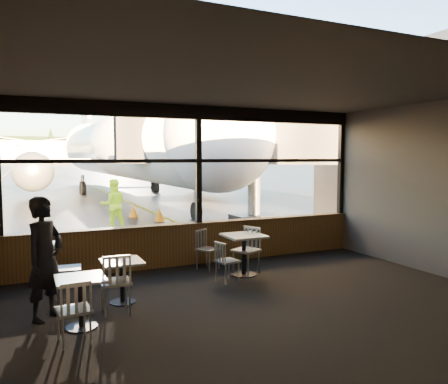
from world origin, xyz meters
TOP-DOWN VIEW (x-y plane):
  - ground_plane at (0.00, 120.00)m, footprint 520.00×520.00m
  - carpet_floor at (0.00, -3.00)m, footprint 8.00×6.00m
  - ceiling at (0.00, -3.00)m, footprint 8.00×6.00m
  - wall_right at (4.00, -3.00)m, footprint 0.04×6.00m
  - wall_back at (0.00, -6.00)m, footprint 8.00×0.04m
  - window_sill at (0.00, 0.00)m, footprint 8.00×0.28m
  - window_header at (0.00, 0.00)m, footprint 8.00×0.18m
  - mullion_centre at (0.00, 0.00)m, footprint 0.12×0.12m
  - mullion_right at (3.95, 0.00)m, footprint 0.12×0.12m
  - window_transom at (0.00, 0.00)m, footprint 8.00×0.10m
  - airliner at (2.27, 19.15)m, footprint 31.85×37.98m
  - jet_bridge at (3.60, 5.50)m, footprint 9.22×11.27m
  - cafe_table_near at (0.45, -1.33)m, footprint 0.76×0.76m
  - cafe_table_mid at (-2.11, -1.99)m, footprint 0.64×0.64m
  - cafe_table_left at (-2.85, -2.81)m, footprint 0.65×0.65m
  - chair_near_e at (0.54, -1.25)m, footprint 0.70×0.70m
  - chair_near_w at (-0.04, -1.60)m, footprint 0.51×0.51m
  - chair_near_n at (-0.02, -0.59)m, footprint 0.63×0.63m
  - chair_mid_s at (-2.29, -2.39)m, footprint 0.54×0.54m
  - chair_mid_w at (-2.90, -1.28)m, footprint 0.58×0.58m
  - chair_left_s at (-2.99, -3.30)m, footprint 0.51×0.51m
  - passenger at (-3.27, -2.25)m, footprint 0.77×0.78m
  - ground_crew at (-0.91, 5.31)m, footprint 0.82×0.64m
  - cone_nose at (1.02, 6.67)m, footprint 0.36×0.36m
  - terminal_annex at (10.00, 2.50)m, footprint 5.00×7.00m
  - hangar_mid at (0.00, 185.00)m, footprint 38.00×15.00m
  - hangar_right at (60.00, 178.00)m, footprint 50.00×20.00m
  - fuel_tank_c at (-10.00, 182.00)m, footprint 8.00×8.00m
  - treeline at (0.00, 210.00)m, footprint 360.00×3.00m
  - cone_extra at (0.40, 8.19)m, footprint 0.37×0.37m

SIDE VIEW (x-z plane):
  - ground_plane at x=0.00m, z-range 0.00..0.00m
  - carpet_floor at x=0.00m, z-range 0.01..0.01m
  - cone_nose at x=1.02m, z-range 0.00..0.51m
  - cone_extra at x=0.40m, z-range 0.00..0.51m
  - cafe_table_mid at x=-2.11m, z-range 0.00..0.70m
  - cafe_table_left at x=-2.85m, z-range 0.00..0.72m
  - chair_near_w at x=-0.04m, z-range 0.00..0.79m
  - cafe_table_near at x=0.45m, z-range 0.00..0.83m
  - chair_near_n at x=-0.02m, z-range 0.00..0.85m
  - chair_left_s at x=-2.99m, z-range 0.00..0.86m
  - window_sill at x=0.00m, z-range 0.00..0.90m
  - chair_mid_s at x=-2.29m, z-range 0.00..0.94m
  - chair_mid_w at x=-2.90m, z-range 0.00..0.95m
  - chair_near_e at x=0.54m, z-range 0.00..0.96m
  - ground_crew at x=-0.91m, z-range 0.00..1.67m
  - passenger at x=-3.27m, z-range 0.00..1.81m
  - wall_right at x=4.00m, z-range 0.00..3.50m
  - wall_back at x=0.00m, z-range 0.00..3.50m
  - mullion_centre at x=0.00m, z-range 0.90..3.50m
  - mullion_right at x=3.95m, z-range 0.90..3.50m
  - window_transom at x=0.00m, z-range 2.26..2.34m
  - jet_bridge at x=3.60m, z-range 0.00..4.92m
  - terminal_annex at x=10.00m, z-range 0.00..6.00m
  - fuel_tank_c at x=-10.00m, z-range 0.00..6.00m
  - window_header at x=0.00m, z-range 3.20..3.50m
  - ceiling at x=0.00m, z-range 3.48..3.52m
  - hangar_mid at x=0.00m, z-range 0.00..10.00m
  - airliner at x=2.27m, z-range 0.00..11.44m
  - hangar_right at x=60.00m, z-range 0.00..12.00m
  - treeline at x=0.00m, z-range 0.00..12.00m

